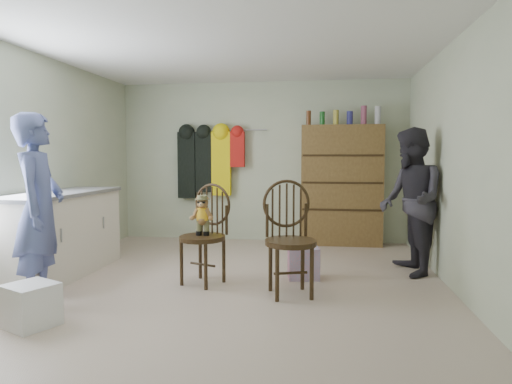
% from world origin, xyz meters
% --- Properties ---
extents(ground_plane, '(5.00, 5.00, 0.00)m').
position_xyz_m(ground_plane, '(0.00, 0.00, 0.00)').
color(ground_plane, beige).
rests_on(ground_plane, ground).
extents(room_walls, '(5.00, 5.00, 5.00)m').
position_xyz_m(room_walls, '(0.00, 0.53, 1.58)').
color(room_walls, beige).
rests_on(room_walls, ground).
extents(counter, '(0.64, 1.86, 0.94)m').
position_xyz_m(counter, '(-1.95, 0.00, 0.47)').
color(counter, silver).
rests_on(counter, ground).
extents(plastic_tub, '(0.46, 0.45, 0.34)m').
position_xyz_m(plastic_tub, '(-1.30, -1.46, 0.17)').
color(plastic_tub, white).
rests_on(plastic_tub, ground).
extents(chair_front, '(0.60, 0.60, 1.05)m').
position_xyz_m(chair_front, '(-0.25, -0.06, 0.61)').
color(chair_front, '#302111').
rests_on(chair_front, ground).
extents(chair_far, '(0.61, 0.61, 1.11)m').
position_xyz_m(chair_far, '(0.65, -0.30, 0.59)').
color(chair_far, '#302111').
rests_on(chair_far, ground).
extents(striped_bag, '(0.37, 0.31, 0.35)m').
position_xyz_m(striped_bag, '(0.77, 0.26, 0.17)').
color(striped_bag, pink).
rests_on(striped_bag, ground).
extents(person_left, '(0.57, 0.72, 1.72)m').
position_xyz_m(person_left, '(-1.55, -0.93, 0.86)').
color(person_left, '#535E99').
rests_on(person_left, ground).
extents(person_right, '(0.71, 0.87, 1.66)m').
position_xyz_m(person_right, '(1.95, 0.62, 0.83)').
color(person_right, '#2D2B33').
rests_on(person_right, ground).
extents(dresser, '(1.20, 0.39, 2.07)m').
position_xyz_m(dresser, '(1.25, 2.30, 0.91)').
color(dresser, brown).
rests_on(dresser, ground).
extents(coat_rack, '(1.42, 0.12, 1.09)m').
position_xyz_m(coat_rack, '(-0.83, 2.38, 1.25)').
color(coat_rack, '#99999E').
rests_on(coat_rack, ground).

